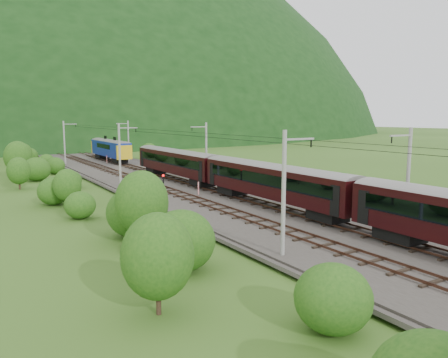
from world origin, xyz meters
TOP-DOWN VIEW (x-y plane):
  - ground at (0.00, 0.00)m, footprint 600.00×600.00m
  - railbed at (0.00, 10.00)m, footprint 14.00×220.00m
  - track_left at (-2.40, 10.00)m, footprint 2.40×220.00m
  - track_right at (2.40, 10.00)m, footprint 2.40×220.00m
  - catenary_left at (-6.12, 32.00)m, footprint 2.54×192.28m
  - catenary_right at (6.12, 32.00)m, footprint 2.54×192.28m
  - overhead_wires at (0.00, 10.00)m, footprint 4.83×198.00m
  - mountain_main at (0.00, 260.00)m, footprint 504.00×360.00m
  - train at (2.40, 12.14)m, footprint 2.86×114.39m
  - hazard_post_near at (-0.37, 22.17)m, footprint 0.16×0.16m
  - hazard_post_far at (0.71, 60.79)m, footprint 0.16×0.16m
  - signal at (-4.24, 23.17)m, footprint 0.27×0.27m
  - vegetation_left at (-13.23, 13.62)m, footprint 12.93×150.63m
  - vegetation_right at (11.41, 7.95)m, footprint 6.24×109.77m

SIDE VIEW (x-z plane):
  - ground at x=0.00m, z-range 0.00..0.00m
  - mountain_main at x=0.00m, z-range -122.00..122.00m
  - railbed at x=0.00m, z-range 0.00..0.30m
  - track_left at x=-2.40m, z-range 0.24..0.51m
  - track_right at x=2.40m, z-range 0.24..0.51m
  - hazard_post_near at x=-0.37m, z-range 0.30..1.75m
  - hazard_post_far at x=0.71m, z-range 0.30..1.78m
  - vegetation_right at x=11.41m, z-range -0.17..3.07m
  - signal at x=-4.24m, z-range 0.51..2.98m
  - vegetation_left at x=-13.23m, z-range -0.70..4.88m
  - train at x=2.40m, z-range 0.92..5.88m
  - catenary_left at x=-6.12m, z-range 0.50..8.50m
  - catenary_right at x=6.12m, z-range 0.50..8.50m
  - overhead_wires at x=0.00m, z-range 7.08..7.12m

